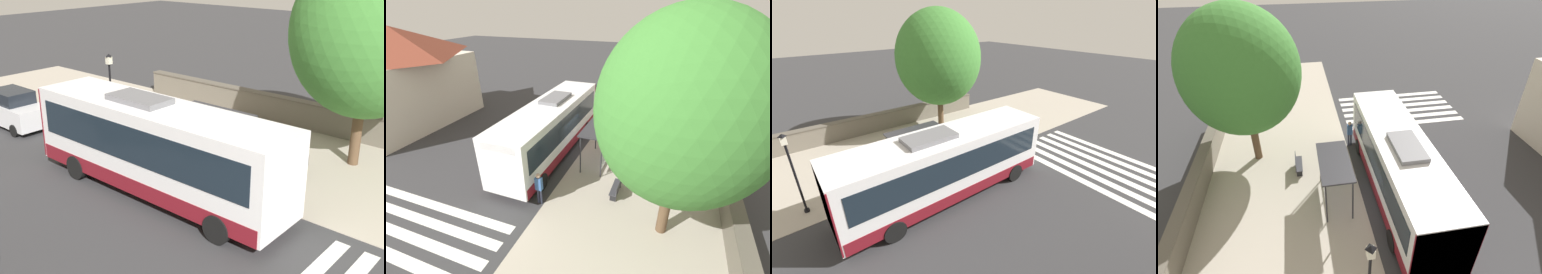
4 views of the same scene
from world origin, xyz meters
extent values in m
plane|color=#353538|center=(0.00, 0.00, 0.00)|extent=(120.00, 120.00, 0.00)
cube|color=#ADA393|center=(-4.50, 0.00, 0.01)|extent=(9.00, 44.00, 0.02)
cube|color=silver|center=(5.00, 7.32, 0.00)|extent=(9.00, 0.50, 0.01)
cube|color=silver|center=(5.00, 8.27, 0.00)|extent=(9.00, 0.50, 0.01)
cube|color=silver|center=(5.00, 9.22, 0.00)|extent=(9.00, 0.50, 0.01)
cube|color=silver|center=(5.00, 10.17, 0.00)|extent=(9.00, 0.50, 0.01)
cube|color=silver|center=(5.00, 11.12, 0.00)|extent=(9.00, 0.50, 0.01)
cube|color=silver|center=(5.00, 12.07, 0.00)|extent=(9.00, 0.50, 0.01)
cube|color=#6B6356|center=(-8.55, 0.00, 0.69)|extent=(0.50, 20.00, 1.39)
cube|color=#5B5449|center=(-8.55, 0.00, 1.43)|extent=(0.60, 20.00, 0.08)
cube|color=white|center=(1.88, 0.39, 1.98)|extent=(2.59, 11.02, 3.06)
cube|color=black|center=(1.88, 0.39, 2.38)|extent=(2.63, 10.14, 1.34)
cube|color=maroon|center=(1.88, 0.39, 0.76)|extent=(2.63, 10.80, 0.61)
cube|color=maroon|center=(1.88, -5.10, 1.98)|extent=(2.63, 0.06, 2.93)
cube|color=black|center=(1.88, 5.86, 3.20)|extent=(1.94, 0.08, 0.43)
cube|color=slate|center=(1.88, -0.44, 3.62)|extent=(1.30, 2.42, 0.22)
cylinder|color=black|center=(0.66, 4.24, 0.50)|extent=(0.30, 1.00, 1.00)
cylinder|color=black|center=(3.09, 4.24, 0.50)|extent=(0.30, 1.00, 1.00)
cylinder|color=black|center=(0.66, -3.03, 0.50)|extent=(0.30, 1.00, 1.00)
cylinder|color=black|center=(3.09, -3.03, 0.50)|extent=(0.30, 1.00, 1.00)
cylinder|color=#2D2D33|center=(-0.78, -1.06, 1.22)|extent=(0.08, 0.08, 2.45)
cylinder|color=#2D2D33|center=(-0.78, 2.02, 1.22)|extent=(0.08, 0.08, 2.45)
cylinder|color=#2D2D33|center=(-2.03, -1.06, 1.22)|extent=(0.08, 0.08, 2.45)
cylinder|color=#2D2D33|center=(-2.03, 2.02, 1.22)|extent=(0.08, 0.08, 2.45)
cube|color=#2D2D33|center=(-1.40, 0.48, 2.49)|extent=(1.56, 3.37, 0.08)
cube|color=silver|center=(-2.01, 0.48, 1.35)|extent=(0.03, 2.77, 1.96)
cylinder|color=#2D3347|center=(0.13, 5.25, 0.43)|extent=(0.12, 0.12, 0.86)
cylinder|color=#2D3347|center=(0.29, 5.25, 0.43)|extent=(0.12, 0.12, 0.86)
cube|color=#38609E|center=(0.21, 5.25, 1.21)|extent=(0.34, 0.22, 0.70)
sphere|color=tan|center=(0.21, 5.25, 1.68)|extent=(0.24, 0.24, 0.24)
cube|color=#333338|center=(-3.22, 3.22, 0.45)|extent=(0.40, 1.49, 0.06)
cube|color=#333338|center=(-3.39, 3.22, 0.68)|extent=(0.04, 1.49, 0.40)
cube|color=black|center=(-3.22, 2.62, 0.23)|extent=(0.32, 0.06, 0.45)
cube|color=black|center=(-3.22, 3.81, 0.23)|extent=(0.32, 0.06, 0.45)
cylinder|color=black|center=(-1.14, -5.76, 0.08)|extent=(0.24, 0.24, 0.16)
cylinder|color=black|center=(-1.14, -5.76, 1.85)|extent=(0.10, 0.10, 3.70)
cube|color=silver|center=(-1.14, -5.76, 3.88)|extent=(0.24, 0.24, 0.35)
pyramid|color=black|center=(-1.14, -5.76, 4.12)|extent=(0.28, 0.28, 0.14)
cylinder|color=brown|center=(-5.70, 4.93, 1.99)|extent=(0.45, 0.45, 3.97)
ellipsoid|color=#3D7F33|center=(-5.70, 4.93, 5.72)|extent=(6.36, 6.36, 7.00)
camera|label=1|loc=(13.58, 12.25, 8.56)|focal=45.00mm
camera|label=2|loc=(-5.19, 14.06, 9.02)|focal=24.00mm
camera|label=3|loc=(11.20, -5.57, 8.70)|focal=24.00mm
camera|label=4|loc=(-2.72, -11.03, 11.56)|focal=28.00mm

